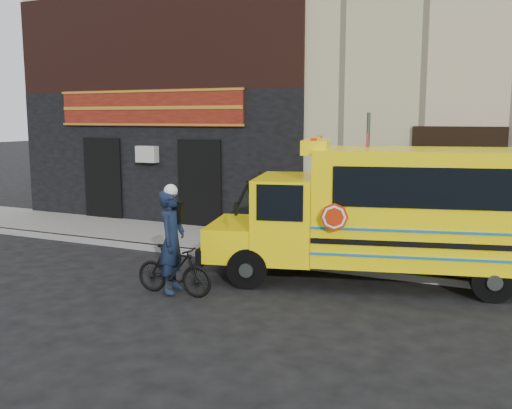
{
  "coord_description": "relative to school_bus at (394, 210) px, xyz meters",
  "views": [
    {
      "loc": [
        5.33,
        -9.19,
        3.36
      ],
      "look_at": [
        0.25,
        1.85,
        1.5
      ],
      "focal_mm": 40.0,
      "sensor_mm": 36.0,
      "label": 1
    }
  ],
  "objects": [
    {
      "name": "bicycle",
      "position": [
        -3.6,
        -2.59,
        -1.02
      ],
      "size": [
        1.62,
        0.49,
        0.97
      ],
      "primitive_type": "imported",
      "rotation": [
        0.0,
        0.0,
        1.59
      ],
      "color": "black",
      "rests_on": "ground"
    },
    {
      "name": "building",
      "position": [
        -3.15,
        8.13,
        4.62
      ],
      "size": [
        20.0,
        10.7,
        12.0
      ],
      "color": "tan",
      "rests_on": "sidewalk"
    },
    {
      "name": "school_bus",
      "position": [
        0.0,
        0.0,
        0.0
      ],
      "size": [
        7.21,
        3.74,
        2.92
      ],
      "color": "black",
      "rests_on": "ground"
    },
    {
      "name": "sign_pole",
      "position": [
        -0.7,
        0.55,
        0.39
      ],
      "size": [
        0.08,
        0.3,
        3.47
      ],
      "color": "#373E38",
      "rests_on": "ground"
    },
    {
      "name": "sidewalk",
      "position": [
        -3.1,
        1.78,
        -1.43
      ],
      "size": [
        40.0,
        3.0,
        0.15
      ],
      "primitive_type": "cube",
      "color": "slate",
      "rests_on": "ground"
    },
    {
      "name": "ground",
      "position": [
        -3.1,
        -2.32,
        -1.51
      ],
      "size": [
        120.0,
        120.0,
        0.0
      ],
      "primitive_type": "plane",
      "color": "black",
      "rests_on": "ground"
    },
    {
      "name": "cyclist",
      "position": [
        -3.67,
        -2.55,
        -0.53
      ],
      "size": [
        0.6,
        0.79,
        1.97
      ],
      "primitive_type": "imported",
      "rotation": [
        0.0,
        0.0,
        1.76
      ],
      "color": "black",
      "rests_on": "ground"
    },
    {
      "name": "curb",
      "position": [
        -3.1,
        0.28,
        -1.43
      ],
      "size": [
        40.0,
        0.2,
        0.15
      ],
      "primitive_type": "cube",
      "color": "gray",
      "rests_on": "ground"
    }
  ]
}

